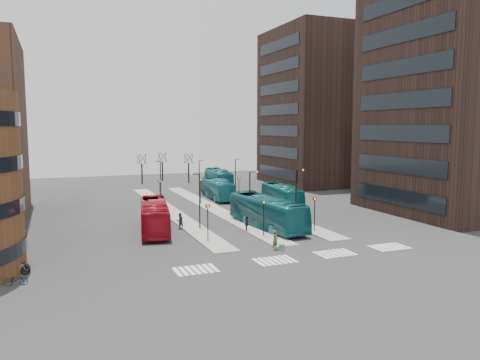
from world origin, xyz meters
name	(u,v)px	position (x,y,z in m)	size (l,w,h in m)	color
ground	(309,273)	(0.00, 0.00, 0.00)	(160.00, 160.00, 0.00)	#2A2A2C
island_left	(170,211)	(-4.00, 30.00, 0.07)	(2.50, 45.00, 0.15)	gray
island_mid	(212,208)	(2.00, 30.00, 0.07)	(2.50, 45.00, 0.15)	gray
island_right	(252,205)	(8.00, 30.00, 0.07)	(2.50, 45.00, 0.15)	gray
suitcase	(282,247)	(1.02, 6.76, 0.28)	(0.45, 0.36, 0.56)	#1B3B96
red_bus	(154,216)	(-8.26, 18.87, 1.68)	(2.81, 12.03, 3.35)	maroon
teal_bus_a	(267,212)	(3.81, 15.92, 1.82)	(3.05, 13.04, 3.63)	#12555D
teal_bus_b	(217,189)	(5.55, 38.03, 1.57)	(2.64, 11.30, 3.15)	#15676D
teal_bus_c	(282,195)	(11.90, 28.23, 1.56)	(2.63, 11.24, 3.13)	#125B5A
teal_bus_d	(218,179)	(9.97, 50.31, 1.74)	(2.93, 12.50, 3.48)	#155C69
traveller	(275,240)	(0.52, 7.06, 0.94)	(0.68, 0.45, 1.87)	#444229
commuter_a	(180,221)	(-5.42, 18.99, 0.90)	(0.88, 0.68, 1.81)	black
commuter_b	(247,224)	(0.95, 14.96, 0.84)	(0.99, 0.41, 1.69)	black
commuter_c	(268,219)	(4.21, 16.40, 0.89)	(1.15, 0.66, 1.78)	black
bicycle_near	(16,280)	(-21.00, 5.28, 0.41)	(0.54, 1.55, 0.81)	gray
bicycle_mid	(18,270)	(-21.00, 7.42, 0.52)	(0.49, 1.72, 1.04)	gray
bicycle_far	(19,268)	(-21.00, 8.25, 0.45)	(0.60, 1.71, 0.90)	gray
crosswalk_stripes	(303,257)	(1.75, 4.00, 0.01)	(22.35, 2.40, 0.01)	silver
tower_near	(462,98)	(31.98, 16.00, 15.00)	(20.12, 20.00, 30.00)	black
tower_far	(323,108)	(31.98, 50.00, 15.00)	(20.12, 20.00, 30.00)	black
sign_poles	(227,199)	(1.60, 23.00, 2.41)	(12.45, 22.12, 3.65)	black
lamp_posts	(221,184)	(2.64, 28.00, 3.58)	(14.04, 20.24, 6.12)	black
bare_trees	(164,169)	(2.67, 62.67, 2.72)	(10.97, 8.14, 5.90)	black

